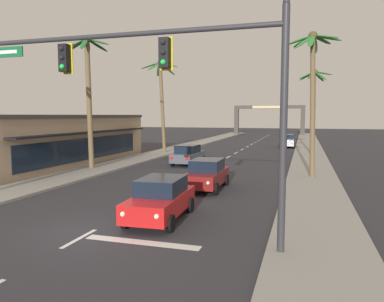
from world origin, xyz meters
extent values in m
plane|color=#2D2D33|center=(0.00, 0.00, 0.00)|extent=(220.00, 220.00, 0.00)
cube|color=gray|center=(7.80, 20.00, 0.07)|extent=(3.20, 110.00, 0.14)
cube|color=gray|center=(-7.80, 20.00, 0.07)|extent=(3.20, 110.00, 0.14)
cube|color=silver|center=(0.00, -0.87, 0.00)|extent=(0.16, 2.00, 0.01)
cube|color=silver|center=(0.00, 3.42, 0.00)|extent=(0.16, 2.00, 0.01)
cube|color=silver|center=(0.00, 7.70, 0.00)|extent=(0.16, 2.00, 0.01)
cube|color=silver|center=(0.00, 11.98, 0.00)|extent=(0.16, 2.00, 0.01)
cube|color=silver|center=(0.00, 16.27, 0.00)|extent=(0.16, 2.00, 0.01)
cube|color=silver|center=(0.00, 20.55, 0.00)|extent=(0.16, 2.00, 0.01)
cube|color=silver|center=(0.00, 24.83, 0.00)|extent=(0.16, 2.00, 0.01)
cube|color=silver|center=(0.00, 29.12, 0.00)|extent=(0.16, 2.00, 0.01)
cube|color=silver|center=(0.00, 33.40, 0.00)|extent=(0.16, 2.00, 0.01)
cube|color=silver|center=(0.00, 37.68, 0.00)|extent=(0.16, 2.00, 0.01)
cube|color=silver|center=(0.00, 41.97, 0.00)|extent=(0.16, 2.00, 0.01)
cube|color=silver|center=(0.00, 46.25, 0.00)|extent=(0.16, 2.00, 0.01)
cube|color=silver|center=(0.00, 50.53, 0.00)|extent=(0.16, 2.00, 0.01)
cube|color=silver|center=(0.00, 54.82, 0.00)|extent=(0.16, 2.00, 0.01)
cube|color=silver|center=(0.00, 59.10, 0.00)|extent=(0.16, 2.00, 0.01)
cube|color=silver|center=(0.00, 63.38, 0.00)|extent=(0.16, 2.00, 0.01)
cube|color=silver|center=(0.00, 67.66, 0.00)|extent=(0.16, 2.00, 0.01)
cube|color=silver|center=(2.20, -0.60, 0.00)|extent=(4.00, 0.44, 0.01)
cylinder|color=#2D2D33|center=(6.63, -0.45, 3.63)|extent=(0.22, 0.22, 7.26)
cylinder|color=#2D2D33|center=(1.18, -0.45, 6.73)|extent=(10.91, 0.16, 0.16)
sphere|color=#2D2D33|center=(6.63, -0.45, 7.32)|extent=(0.20, 0.20, 0.20)
cube|color=black|center=(3.00, -0.47, 6.09)|extent=(0.32, 0.26, 0.92)
sphere|color=black|center=(3.00, -0.61, 6.39)|extent=(0.17, 0.17, 0.17)
sphere|color=black|center=(3.00, -0.61, 6.09)|extent=(0.17, 0.17, 0.17)
sphere|color=#1EE54C|center=(3.00, -0.61, 5.79)|extent=(0.17, 0.17, 0.17)
cube|color=yellow|center=(3.00, -0.31, 6.09)|extent=(0.42, 0.03, 1.04)
cube|color=black|center=(-0.64, -0.47, 6.09)|extent=(0.32, 0.26, 0.92)
sphere|color=black|center=(-0.64, -0.61, 6.39)|extent=(0.17, 0.17, 0.17)
sphere|color=black|center=(-0.64, -0.61, 6.09)|extent=(0.17, 0.17, 0.17)
sphere|color=#1EE54C|center=(-0.64, -0.61, 5.79)|extent=(0.17, 0.17, 0.17)
cube|color=yellow|center=(-0.64, -0.31, 6.09)|extent=(0.42, 0.03, 1.04)
cube|color=red|center=(1.80, 2.04, 0.68)|extent=(1.96, 4.38, 0.72)
cube|color=black|center=(1.79, 2.19, 1.36)|extent=(1.70, 2.27, 0.64)
cylinder|color=black|center=(2.73, 0.67, 0.32)|extent=(0.25, 0.65, 0.64)
cylinder|color=black|center=(1.00, 0.58, 0.32)|extent=(0.25, 0.65, 0.64)
cylinder|color=black|center=(2.59, 3.50, 0.32)|extent=(0.25, 0.65, 0.64)
cylinder|color=black|center=(0.87, 3.42, 0.32)|extent=(0.25, 0.65, 0.64)
sphere|color=#F9EFC6|center=(2.52, -0.10, 0.76)|extent=(0.18, 0.18, 0.18)
sphere|color=#F9EFC6|center=(1.28, -0.15, 0.76)|extent=(0.18, 0.18, 0.18)
cube|color=red|center=(2.35, 4.23, 0.78)|extent=(0.24, 0.07, 0.20)
cube|color=red|center=(1.04, 4.17, 0.78)|extent=(0.24, 0.07, 0.20)
cube|color=maroon|center=(1.99, 8.57, 0.68)|extent=(1.81, 4.32, 0.72)
cube|color=black|center=(1.99, 8.72, 1.36)|extent=(1.62, 2.22, 0.64)
cylinder|color=black|center=(2.86, 7.16, 0.32)|extent=(0.23, 0.64, 0.64)
cylinder|color=black|center=(1.14, 7.14, 0.32)|extent=(0.23, 0.64, 0.64)
cylinder|color=black|center=(2.83, 10.00, 0.32)|extent=(0.23, 0.64, 0.64)
cylinder|color=black|center=(1.11, 9.98, 0.32)|extent=(0.23, 0.64, 0.64)
sphere|color=#F9EFC6|center=(2.63, 6.41, 0.76)|extent=(0.18, 0.18, 0.18)
sphere|color=#F9EFC6|center=(1.39, 6.39, 0.76)|extent=(0.18, 0.18, 0.18)
cube|color=red|center=(2.62, 10.74, 0.78)|extent=(0.24, 0.06, 0.20)
cube|color=red|center=(1.30, 10.72, 0.78)|extent=(0.24, 0.06, 0.20)
cube|color=#4C515B|center=(-2.12, 18.16, 0.68)|extent=(1.91, 4.36, 0.72)
cube|color=black|center=(-2.13, 18.01, 1.36)|extent=(1.68, 2.25, 0.64)
cylinder|color=black|center=(-2.93, 19.61, 0.32)|extent=(0.24, 0.65, 0.64)
cylinder|color=black|center=(-1.21, 19.54, 0.32)|extent=(0.24, 0.65, 0.64)
cylinder|color=black|center=(-3.03, 16.77, 0.32)|extent=(0.24, 0.65, 0.64)
cylinder|color=black|center=(-1.31, 16.71, 0.32)|extent=(0.24, 0.65, 0.64)
sphere|color=#B2B2AD|center=(-2.67, 20.35, 0.76)|extent=(0.18, 0.18, 0.18)
sphere|color=#B2B2AD|center=(-1.43, 20.30, 0.76)|extent=(0.18, 0.18, 0.18)
cube|color=red|center=(-2.86, 16.02, 0.78)|extent=(0.24, 0.07, 0.20)
cube|color=red|center=(-1.54, 15.98, 0.78)|extent=(0.24, 0.07, 0.20)
cube|color=silver|center=(5.07, 37.80, 0.68)|extent=(1.91, 4.36, 0.72)
cube|color=black|center=(5.07, 37.95, 1.36)|extent=(1.68, 2.26, 0.64)
cylinder|color=black|center=(5.98, 36.42, 0.32)|extent=(0.24, 0.65, 0.64)
cylinder|color=black|center=(4.26, 36.36, 0.32)|extent=(0.24, 0.65, 0.64)
cylinder|color=black|center=(5.88, 39.25, 0.32)|extent=(0.24, 0.65, 0.64)
cylinder|color=black|center=(4.16, 39.19, 0.32)|extent=(0.24, 0.65, 0.64)
sphere|color=#B2B2AD|center=(5.77, 35.66, 0.76)|extent=(0.18, 0.18, 0.18)
sphere|color=#B2B2AD|center=(4.53, 35.61, 0.76)|extent=(0.18, 0.18, 0.18)
cube|color=red|center=(5.65, 39.99, 0.78)|extent=(0.24, 0.07, 0.20)
cube|color=red|center=(4.33, 39.94, 0.78)|extent=(0.24, 0.07, 0.20)
cylinder|color=brown|center=(-8.43, 13.23, 4.88)|extent=(0.53, 0.39, 9.76)
ellipsoid|color=#236028|center=(-7.53, 13.15, 9.57)|extent=(2.03, 0.57, 0.70)
ellipsoid|color=#236028|center=(-8.15, 14.12, 9.50)|extent=(1.10, 1.98, 0.83)
ellipsoid|color=#236028|center=(-8.98, 14.04, 9.45)|extent=(1.32, 1.88, 0.93)
ellipsoid|color=#236028|center=(-9.44, 13.44, 9.50)|extent=(2.01, 0.81, 0.83)
ellipsoid|color=#236028|center=(-9.03, 12.50, 9.36)|extent=(1.41, 1.74, 1.11)
ellipsoid|color=#236028|center=(-8.21, 12.40, 9.32)|extent=(0.99, 1.85, 1.18)
sphere|color=#4C4223|center=(-8.51, 13.23, 9.80)|extent=(0.60, 0.60, 0.60)
cylinder|color=brown|center=(-7.67, 26.34, 4.88)|extent=(0.82, 0.37, 9.77)
ellipsoid|color=#2D702D|center=(-6.77, 26.14, 9.54)|extent=(2.36, 0.82, 0.78)
ellipsoid|color=#2D702D|center=(-7.36, 27.21, 9.25)|extent=(1.45, 2.00, 1.35)
ellipsoid|color=#2D702D|center=(-8.39, 27.22, 9.22)|extent=(1.37, 2.01, 1.40)
ellipsoid|color=#2D702D|center=(-9.04, 26.38, 9.56)|extent=(2.34, 0.46, 0.74)
ellipsoid|color=#2D702D|center=(-8.19, 25.33, 9.32)|extent=(0.99, 2.21, 1.20)
ellipsoid|color=#2D702D|center=(-7.50, 25.32, 9.42)|extent=(1.19, 2.25, 1.02)
sphere|color=#4C4223|center=(-7.90, 26.34, 9.81)|extent=(0.60, 0.60, 0.60)
cylinder|color=brown|center=(7.68, 13.92, 4.58)|extent=(0.53, 0.31, 9.16)
ellipsoid|color=#2D702D|center=(8.44, 14.03, 9.06)|extent=(1.82, 0.62, 0.52)
ellipsoid|color=#2D702D|center=(8.14, 14.59, 9.06)|extent=(1.47, 1.61, 0.52)
ellipsoid|color=#2D702D|center=(7.67, 14.69, 8.80)|extent=(0.61, 1.66, 1.03)
ellipsoid|color=#2D702D|center=(6.97, 14.54, 9.01)|extent=(1.52, 1.54, 0.62)
ellipsoid|color=#2D702D|center=(6.72, 13.85, 8.97)|extent=(1.78, 0.54, 0.69)
ellipsoid|color=#2D702D|center=(7.03, 13.39, 8.77)|extent=(1.42, 1.40, 1.08)
ellipsoid|color=#2D702D|center=(7.47, 13.17, 8.77)|extent=(0.61, 1.63, 1.08)
ellipsoid|color=#2D702D|center=(8.32, 13.47, 9.03)|extent=(1.73, 1.26, 0.57)
sphere|color=#4C4223|center=(7.57, 13.92, 9.20)|extent=(0.60, 0.60, 0.60)
cylinder|color=brown|center=(8.06, 26.91, 4.15)|extent=(0.39, 0.28, 8.30)
ellipsoid|color=#236028|center=(8.82, 26.83, 8.21)|extent=(1.68, 0.54, 0.51)
ellipsoid|color=#236028|center=(8.46, 27.46, 7.96)|extent=(1.26, 1.41, 0.98)
ellipsoid|color=#236028|center=(7.66, 27.64, 8.23)|extent=(1.08, 1.67, 0.47)
ellipsoid|color=#236028|center=(7.31, 27.14, 8.01)|extent=(1.59, 0.86, 0.89)
ellipsoid|color=#236028|center=(7.29, 26.67, 8.05)|extent=(1.62, 0.87, 0.83)
ellipsoid|color=#236028|center=(7.72, 26.24, 7.99)|extent=(0.98, 1.55, 0.94)
ellipsoid|color=#236028|center=(8.55, 26.47, 7.93)|extent=(1.39, 1.23, 1.05)
sphere|color=#4C4223|center=(8.01, 26.91, 8.35)|extent=(0.60, 0.60, 0.60)
cube|color=tan|center=(-13.50, 15.27, 1.99)|extent=(7.01, 20.98, 3.97)
cube|color=#3D3838|center=(-13.50, 15.27, 4.09)|extent=(7.22, 21.19, 0.24)
cube|color=black|center=(-9.54, 15.27, 2.78)|extent=(1.00, 17.83, 0.12)
cube|color=black|center=(-9.97, 15.27, 1.40)|extent=(0.06, 16.78, 1.80)
cube|color=#423D38|center=(-6.86, 67.74, 2.77)|extent=(0.90, 0.90, 5.54)
cube|color=#423D38|center=(6.86, 67.74, 2.77)|extent=(0.90, 0.90, 5.54)
cube|color=#423D38|center=(0.00, 67.74, 5.89)|extent=(14.61, 0.60, 0.70)
cube|color=tan|center=(0.00, 67.42, 5.89)|extent=(6.86, 0.08, 0.56)
camera|label=1|loc=(7.21, -11.39, 4.17)|focal=34.52mm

